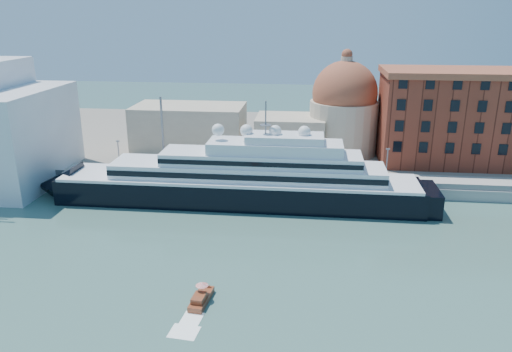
# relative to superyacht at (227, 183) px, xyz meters

# --- Properties ---
(ground) EXTENTS (400.00, 400.00, 0.00)m
(ground) POSITION_rel_superyacht_xyz_m (3.74, -23.00, -4.41)
(ground) COLOR #376057
(ground) RESTS_ON ground
(quay) EXTENTS (180.00, 10.00, 2.50)m
(quay) POSITION_rel_superyacht_xyz_m (3.74, 11.00, -3.16)
(quay) COLOR gray
(quay) RESTS_ON ground
(land) EXTENTS (260.00, 72.00, 2.00)m
(land) POSITION_rel_superyacht_xyz_m (3.74, 52.00, -3.41)
(land) COLOR slate
(land) RESTS_ON ground
(quay_fence) EXTENTS (180.00, 0.10, 1.20)m
(quay_fence) POSITION_rel_superyacht_xyz_m (3.74, 6.50, -1.31)
(quay_fence) COLOR slate
(quay_fence) RESTS_ON quay
(superyacht) EXTENTS (85.42, 11.84, 25.53)m
(superyacht) POSITION_rel_superyacht_xyz_m (0.00, 0.00, 0.00)
(superyacht) COLOR black
(superyacht) RESTS_ON ground
(water_taxi) EXTENTS (2.63, 6.24, 2.88)m
(water_taxi) POSITION_rel_superyacht_xyz_m (2.73, -38.10, -3.71)
(water_taxi) COLOR brown
(water_taxi) RESTS_ON ground
(warehouse) EXTENTS (43.00, 19.00, 23.25)m
(warehouse) POSITION_rel_superyacht_xyz_m (55.74, 29.00, 9.38)
(warehouse) COLOR maroon
(warehouse) RESTS_ON land
(church) EXTENTS (66.00, 18.00, 25.50)m
(church) POSITION_rel_superyacht_xyz_m (10.13, 34.72, 6.50)
(church) COLOR beige
(church) RESTS_ON land
(lamp_posts) EXTENTS (120.80, 2.40, 18.00)m
(lamp_posts) POSITION_rel_superyacht_xyz_m (-8.93, 9.27, 5.43)
(lamp_posts) COLOR slate
(lamp_posts) RESTS_ON quay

